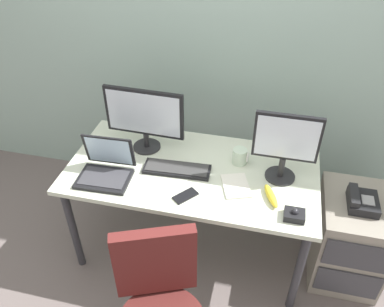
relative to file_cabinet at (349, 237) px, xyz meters
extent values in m
plane|color=#695E5C|center=(-1.03, -0.05, -0.30)|extent=(8.00, 8.00, 0.00)
cube|color=#94AFA5|center=(-1.03, 0.69, 1.10)|extent=(6.00, 0.10, 2.80)
cube|color=silver|center=(-1.03, -0.05, 0.40)|extent=(1.54, 0.78, 0.03)
cylinder|color=#2D2D33|center=(-1.74, -0.37, 0.04)|extent=(0.05, 0.05, 0.69)
cylinder|color=#2D2D33|center=(-0.32, -0.37, 0.04)|extent=(0.05, 0.05, 0.69)
cylinder|color=#2D2D33|center=(-1.74, 0.28, 0.04)|extent=(0.05, 0.05, 0.69)
cylinder|color=#2D2D33|center=(-0.32, 0.28, 0.04)|extent=(0.05, 0.05, 0.69)
cube|color=gray|center=(0.00, 0.00, 0.00)|extent=(0.42, 0.52, 0.61)
cube|color=#38383D|center=(0.00, -0.26, 0.13)|extent=(0.38, 0.01, 0.21)
cube|color=#38383D|center=(0.00, -0.26, -0.12)|extent=(0.38, 0.01, 0.21)
cube|color=black|center=(0.00, -0.02, 0.33)|extent=(0.17, 0.20, 0.06)
cube|color=black|center=(-0.06, -0.02, 0.38)|extent=(0.05, 0.18, 0.04)
cube|color=gray|center=(0.02, -0.03, 0.36)|extent=(0.07, 0.08, 0.01)
cube|color=#5A201E|center=(-1.05, -0.75, 0.40)|extent=(0.39, 0.21, 0.42)
cylinder|color=#262628|center=(-1.37, 0.10, 0.42)|extent=(0.18, 0.18, 0.01)
cylinder|color=#262628|center=(-1.37, 0.10, 0.48)|extent=(0.04, 0.04, 0.10)
cube|color=black|center=(-1.37, 0.10, 0.68)|extent=(0.51, 0.04, 0.32)
cube|color=silver|center=(-1.37, 0.09, 0.68)|extent=(0.47, 0.02, 0.28)
cylinder|color=#262628|center=(-0.50, 0.00, 0.42)|extent=(0.18, 0.18, 0.01)
cylinder|color=#262628|center=(-0.50, 0.00, 0.49)|extent=(0.04, 0.04, 0.13)
cube|color=black|center=(-0.50, 0.00, 0.71)|extent=(0.37, 0.03, 0.29)
cube|color=silver|center=(-0.50, -0.01, 0.71)|extent=(0.34, 0.01, 0.26)
cube|color=black|center=(-1.11, -0.08, 0.43)|extent=(0.42, 0.16, 0.02)
cube|color=#353535|center=(-1.11, -0.08, 0.44)|extent=(0.39, 0.14, 0.01)
cube|color=black|center=(-1.51, -0.27, 0.43)|extent=(0.32, 0.23, 0.02)
cube|color=#38383D|center=(-1.51, -0.27, 0.44)|extent=(0.28, 0.18, 0.00)
cube|color=black|center=(-1.52, -0.14, 0.54)|extent=(0.31, 0.06, 0.22)
cube|color=silver|center=(-1.52, -0.15, 0.54)|extent=(0.27, 0.05, 0.19)
cube|color=black|center=(-0.40, -0.32, 0.44)|extent=(0.11, 0.09, 0.04)
sphere|color=#232328|center=(-0.40, -0.32, 0.46)|extent=(0.04, 0.04, 0.04)
cylinder|color=silver|center=(-0.75, 0.08, 0.47)|extent=(0.09, 0.09, 0.10)
torus|color=white|center=(-0.70, 0.08, 0.47)|extent=(0.01, 0.07, 0.07)
cube|color=white|center=(-0.74, -0.14, 0.42)|extent=(0.21, 0.25, 0.01)
cube|color=black|center=(-1.01, -0.29, 0.42)|extent=(0.14, 0.15, 0.01)
ellipsoid|color=yellow|center=(-0.54, -0.20, 0.44)|extent=(0.11, 0.19, 0.04)
camera|label=1|loc=(-0.60, -1.85, 1.97)|focal=36.63mm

